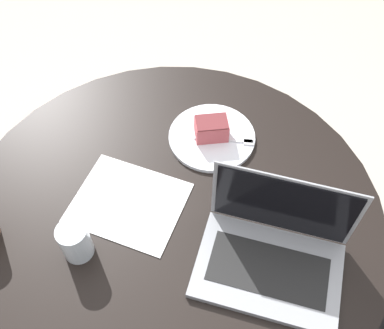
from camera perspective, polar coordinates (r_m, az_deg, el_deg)
ground_plane at (r=1.82m, az=-1.91°, el=-17.23°), size 12.00×12.00×0.00m
dining_table at (r=1.28m, az=-2.64°, el=-8.58°), size 1.12×1.12×0.71m
paper_document at (r=1.20m, az=-8.06°, el=-4.80°), size 0.30×0.25×0.00m
plate at (r=1.32m, az=2.53°, el=3.52°), size 0.25×0.25×0.01m
cake_slice at (r=1.29m, az=2.48°, el=4.58°), size 0.11×0.10×0.06m
fork at (r=1.30m, az=4.85°, el=3.12°), size 0.17×0.05×0.00m
water_glass at (r=1.11m, az=-14.61°, el=-9.42°), size 0.07×0.07×0.10m
laptop at (r=1.10m, az=10.12°, el=-11.03°), size 0.35×0.24×0.23m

